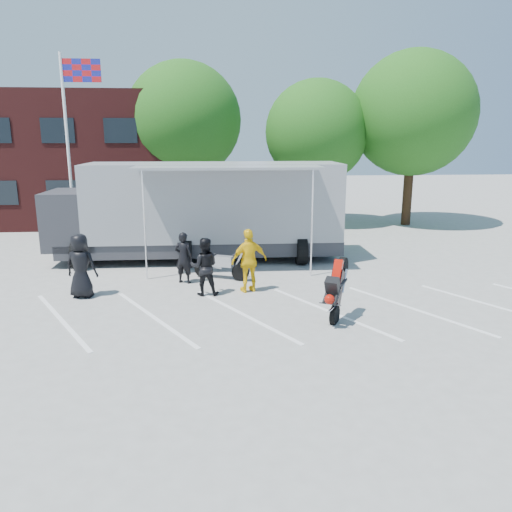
{
  "coord_description": "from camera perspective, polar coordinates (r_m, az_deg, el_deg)",
  "views": [
    {
      "loc": [
        -0.59,
        -11.76,
        4.69
      ],
      "look_at": [
        0.66,
        2.38,
        1.3
      ],
      "focal_mm": 35.0,
      "sensor_mm": 36.0,
      "label": 1
    }
  ],
  "objects": [
    {
      "name": "spectator_leather_c",
      "position": [
        15.13,
        -5.92,
        -1.21
      ],
      "size": [
        0.89,
        0.71,
        1.77
      ],
      "primitive_type": "imported",
      "rotation": [
        0.0,
        0.0,
        3.1
      ],
      "color": "black",
      "rests_on": "ground"
    },
    {
      "name": "stunt_bike_rider",
      "position": [
        13.69,
        9.58,
        -6.8
      ],
      "size": [
        1.39,
        1.69,
        1.81
      ],
      "primitive_type": null,
      "rotation": [
        0.0,
        0.0,
        -0.52
      ],
      "color": "black",
      "rests_on": "ground"
    },
    {
      "name": "tree_right",
      "position": [
        28.34,
        17.51,
        15.24
      ],
      "size": [
        6.46,
        6.46,
        9.12
      ],
      "color": "#382314",
      "rests_on": "ground"
    },
    {
      "name": "spectator_leather_b",
      "position": [
        16.46,
        -8.26,
        -0.19
      ],
      "size": [
        0.73,
        0.61,
        1.7
      ],
      "primitive_type": "imported",
      "rotation": [
        0.0,
        0.0,
        2.77
      ],
      "color": "black",
      "rests_on": "ground"
    },
    {
      "name": "office_building",
      "position": [
        31.24,
        -22.98,
        10.21
      ],
      "size": [
        18.0,
        8.0,
        7.0
      ],
      "primitive_type": "cube",
      "color": "#491817",
      "rests_on": "ground"
    },
    {
      "name": "ground",
      "position": [
        12.68,
        -2.07,
        -8.29
      ],
      "size": [
        100.0,
        100.0,
        0.0
      ],
      "primitive_type": "plane",
      "color": "#9D9D98",
      "rests_on": "ground"
    },
    {
      "name": "spectator_hivis",
      "position": [
        15.34,
        -0.79,
        -0.54
      ],
      "size": [
        1.25,
        0.82,
        1.97
      ],
      "primitive_type": "imported",
      "rotation": [
        0.0,
        0.0,
        3.46
      ],
      "color": "yellow",
      "rests_on": "ground"
    },
    {
      "name": "transporter_truck",
      "position": [
        19.81,
        -6.08,
        -0.33
      ],
      "size": [
        11.81,
        5.82,
        3.73
      ],
      "primitive_type": null,
      "rotation": [
        0.0,
        0.0,
        -0.01
      ],
      "color": "gray",
      "rests_on": "ground"
    },
    {
      "name": "spectator_leather_a",
      "position": [
        15.69,
        -19.39,
        -1.07
      ],
      "size": [
        1.06,
        0.81,
        1.93
      ],
      "primitive_type": "imported",
      "rotation": [
        0.0,
        0.0,
        2.91
      ],
      "color": "black",
      "rests_on": "ground"
    },
    {
      "name": "tree_mid",
      "position": [
        27.34,
        6.93,
        13.88
      ],
      "size": [
        5.44,
        5.44,
        7.68
      ],
      "color": "#382314",
      "rests_on": "ground"
    },
    {
      "name": "tree_left",
      "position": [
        27.81,
        -8.26,
        15.11
      ],
      "size": [
        6.12,
        6.12,
        8.64
      ],
      "color": "#382314",
      "rests_on": "ground"
    },
    {
      "name": "flagpole",
      "position": [
        22.49,
        -20.22,
        13.56
      ],
      "size": [
        1.61,
        0.12,
        8.0
      ],
      "color": "white",
      "rests_on": "ground"
    },
    {
      "name": "parking_bay_lines",
      "position": [
        13.61,
        -2.29,
        -6.71
      ],
      "size": [
        18.09,
        13.33,
        0.01
      ],
      "primitive_type": "cube",
      "rotation": [
        0.0,
        0.0,
        0.52
      ],
      "color": "white",
      "rests_on": "ground"
    },
    {
      "name": "parked_motorcycle",
      "position": [
        16.98,
        -3.96,
        -2.63
      ],
      "size": [
        2.09,
        1.41,
        1.04
      ],
      "primitive_type": null,
      "rotation": [
        0.0,
        0.0,
        1.16
      ],
      "color": "#AEAFB3",
      "rests_on": "ground"
    }
  ]
}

